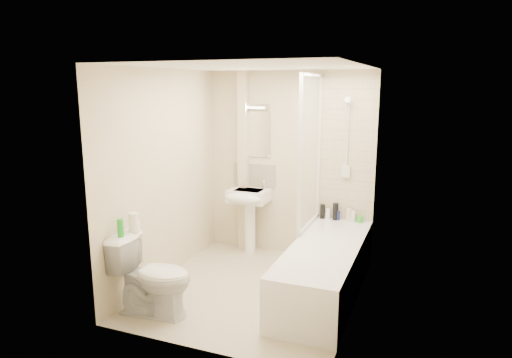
% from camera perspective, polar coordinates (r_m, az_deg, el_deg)
% --- Properties ---
extents(floor, '(2.50, 2.50, 0.00)m').
position_cam_1_polar(floor, '(5.19, -0.30, -13.65)').
color(floor, beige).
rests_on(floor, ground).
extents(wall_back, '(2.20, 0.02, 2.40)m').
position_cam_1_polar(wall_back, '(5.95, 4.15, 1.80)').
color(wall_back, beige).
rests_on(wall_back, ground).
extents(wall_left, '(0.02, 2.50, 2.40)m').
position_cam_1_polar(wall_left, '(5.29, -11.44, 0.35)').
color(wall_left, beige).
rests_on(wall_left, ground).
extents(wall_right, '(0.02, 2.50, 2.40)m').
position_cam_1_polar(wall_right, '(4.52, 12.77, -1.66)').
color(wall_right, beige).
rests_on(wall_right, ground).
extents(ceiling, '(2.20, 2.50, 0.02)m').
position_cam_1_polar(ceiling, '(4.69, -0.33, 13.89)').
color(ceiling, white).
rests_on(ceiling, wall_back).
extents(tile_back, '(0.70, 0.01, 1.75)m').
position_cam_1_polar(tile_back, '(5.73, 11.33, 3.49)').
color(tile_back, beige).
rests_on(tile_back, wall_back).
extents(tile_right, '(0.01, 2.10, 1.75)m').
position_cam_1_polar(tile_right, '(4.66, 13.11, 1.56)').
color(tile_right, beige).
rests_on(tile_right, wall_right).
extents(pipe_boxing, '(0.12, 0.12, 2.40)m').
position_cam_1_polar(pipe_boxing, '(6.11, -1.58, 2.08)').
color(pipe_boxing, beige).
rests_on(pipe_boxing, ground).
extents(splashback, '(0.60, 0.02, 0.30)m').
position_cam_1_polar(splashback, '(6.13, -0.22, 0.51)').
color(splashback, beige).
rests_on(splashback, wall_back).
extents(mirror, '(0.46, 0.01, 0.60)m').
position_cam_1_polar(mirror, '(6.05, -0.23, 5.62)').
color(mirror, white).
rests_on(mirror, wall_back).
extents(strip_light, '(0.42, 0.07, 0.07)m').
position_cam_1_polar(strip_light, '(6.00, -0.32, 9.12)').
color(strip_light, silver).
rests_on(strip_light, wall_back).
extents(bathtub, '(0.70, 2.10, 0.55)m').
position_cam_1_polar(bathtub, '(5.03, 8.63, -11.00)').
color(bathtub, white).
rests_on(bathtub, ground).
extents(shower_screen, '(0.04, 0.92, 1.80)m').
position_cam_1_polar(shower_screen, '(5.38, 6.82, 3.38)').
color(shower_screen, white).
rests_on(shower_screen, bathtub).
extents(shower_fixture, '(0.10, 0.16, 0.99)m').
position_cam_1_polar(shower_fixture, '(5.67, 11.28, 4.64)').
color(shower_fixture, white).
rests_on(shower_fixture, wall_back).
extents(pedestal_sink, '(0.51, 0.48, 0.99)m').
position_cam_1_polar(pedestal_sink, '(6.00, -1.02, -3.03)').
color(pedestal_sink, white).
rests_on(pedestal_sink, ground).
extents(bottle_black_a, '(0.06, 0.06, 0.18)m').
position_cam_1_polar(bottle_black_a, '(5.87, 8.31, -4.03)').
color(bottle_black_a, black).
rests_on(bottle_black_a, bathtub).
extents(bottle_white_a, '(0.06, 0.06, 0.14)m').
position_cam_1_polar(bottle_white_a, '(5.86, 8.98, -4.32)').
color(bottle_white_a, white).
rests_on(bottle_white_a, bathtub).
extents(bottle_black_b, '(0.07, 0.07, 0.21)m').
position_cam_1_polar(bottle_black_b, '(5.83, 9.91, -4.02)').
color(bottle_black_b, black).
rests_on(bottle_black_b, bathtub).
extents(bottle_blue, '(0.04, 0.04, 0.12)m').
position_cam_1_polar(bottle_blue, '(5.84, 10.22, -4.52)').
color(bottle_blue, navy).
rests_on(bottle_blue, bathtub).
extents(bottle_cream, '(0.06, 0.06, 0.16)m').
position_cam_1_polar(bottle_cream, '(5.81, 11.54, -4.42)').
color(bottle_cream, beige).
rests_on(bottle_cream, bathtub).
extents(bottle_white_b, '(0.05, 0.05, 0.14)m').
position_cam_1_polar(bottle_white_b, '(5.81, 12.05, -4.58)').
color(bottle_white_b, white).
rests_on(bottle_white_b, bathtub).
extents(bottle_green, '(0.07, 0.07, 0.08)m').
position_cam_1_polar(bottle_green, '(5.80, 12.84, -4.92)').
color(bottle_green, green).
rests_on(bottle_green, bathtub).
extents(toilet, '(0.57, 0.85, 0.79)m').
position_cam_1_polar(toilet, '(4.65, -12.78, -11.72)').
color(toilet, white).
rests_on(toilet, ground).
extents(toilet_roll_lower, '(0.11, 0.11, 0.09)m').
position_cam_1_polar(toilet_roll_lower, '(4.71, -14.97, -5.80)').
color(toilet_roll_lower, white).
rests_on(toilet_roll_lower, toilet).
extents(toilet_roll_upper, '(0.10, 0.10, 0.10)m').
position_cam_1_polar(toilet_roll_upper, '(4.68, -15.10, -4.71)').
color(toilet_roll_upper, white).
rests_on(toilet_roll_upper, toilet_roll_lower).
extents(green_bottle, '(0.06, 0.06, 0.18)m').
position_cam_1_polar(green_bottle, '(4.57, -16.59, -5.88)').
color(green_bottle, green).
rests_on(green_bottle, toilet).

